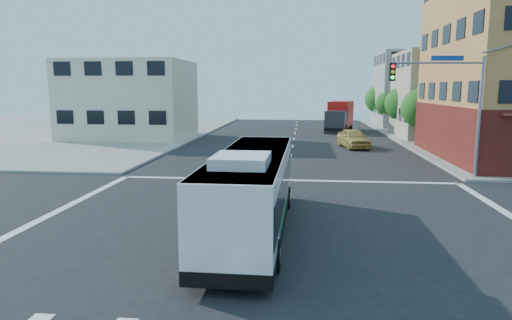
# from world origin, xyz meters

# --- Properties ---
(ground) EXTENTS (120.00, 120.00, 0.00)m
(ground) POSITION_xyz_m (0.00, 0.00, 0.00)
(ground) COLOR black
(ground) RESTS_ON ground
(sidewalk_nw) EXTENTS (50.00, 50.00, 0.15)m
(sidewalk_nw) POSITION_xyz_m (-35.00, 35.00, 0.07)
(sidewalk_nw) COLOR gray
(sidewalk_nw) RESTS_ON ground
(building_east_near) EXTENTS (12.06, 10.06, 9.00)m
(building_east_near) POSITION_xyz_m (16.98, 33.98, 4.51)
(building_east_near) COLOR #BDA890
(building_east_near) RESTS_ON ground
(building_east_far) EXTENTS (12.06, 10.06, 10.00)m
(building_east_far) POSITION_xyz_m (16.98, 47.98, 5.01)
(building_east_far) COLOR gray
(building_east_far) RESTS_ON ground
(building_west) EXTENTS (12.06, 10.06, 8.00)m
(building_west) POSITION_xyz_m (-17.02, 29.98, 4.01)
(building_west) COLOR beige
(building_west) RESTS_ON ground
(signal_mast_ne) EXTENTS (7.91, 1.13, 8.07)m
(signal_mast_ne) POSITION_xyz_m (9.08, 10.62, 4.98)
(signal_mast_ne) COLOR gray
(signal_mast_ne) RESTS_ON ground
(street_tree_a) EXTENTS (3.60, 3.60, 5.53)m
(street_tree_a) POSITION_xyz_m (11.90, 27.92, 3.59)
(street_tree_a) COLOR #382714
(street_tree_a) RESTS_ON ground
(street_tree_b) EXTENTS (3.80, 3.80, 5.79)m
(street_tree_b) POSITION_xyz_m (11.90, 35.92, 3.75)
(street_tree_b) COLOR #382714
(street_tree_b) RESTS_ON ground
(street_tree_c) EXTENTS (3.40, 3.40, 5.29)m
(street_tree_c) POSITION_xyz_m (11.90, 43.92, 3.46)
(street_tree_c) COLOR #382714
(street_tree_c) RESTS_ON ground
(street_tree_d) EXTENTS (4.00, 4.00, 6.03)m
(street_tree_d) POSITION_xyz_m (11.90, 51.92, 3.88)
(street_tree_d) COLOR #382714
(street_tree_d) RESTS_ON ground
(transit_bus) EXTENTS (2.56, 11.02, 3.26)m
(transit_bus) POSITION_xyz_m (-0.88, -0.17, 1.59)
(transit_bus) COLOR black
(transit_bus) RESTS_ON ground
(box_truck) EXTENTS (4.04, 8.36, 3.62)m
(box_truck) POSITION_xyz_m (5.33, 40.15, 1.76)
(box_truck) COLOR #27282C
(box_truck) RESTS_ON ground
(parked_car) EXTENTS (2.89, 5.21, 1.68)m
(parked_car) POSITION_xyz_m (5.35, 24.58, 0.84)
(parked_car) COLOR gold
(parked_car) RESTS_ON ground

